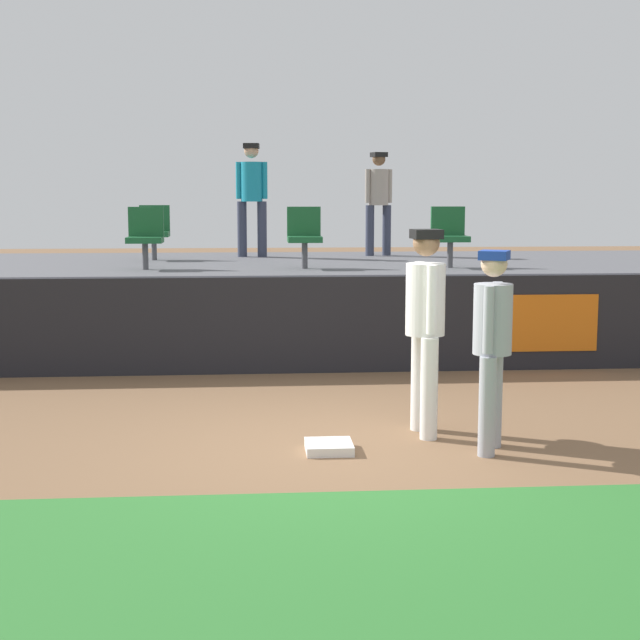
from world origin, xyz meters
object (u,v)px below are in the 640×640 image
object	(u,v)px
seat_front_right	(449,233)
seat_front_center	(304,234)
first_base	(329,447)
seat_front_left	(145,234)
spectator_capped	(252,191)
player_fielder_home	(425,317)
player_runner_visitor	(492,336)
seat_back_left	(154,229)
spectator_hooded	(379,196)

from	to	relation	value
seat_front_right	seat_front_center	world-z (taller)	same
first_base	seat_front_left	bearing A→B (deg)	112.20
seat_front_right	spectator_capped	bearing A→B (deg)	138.83
player_fielder_home	spectator_capped	bearing A→B (deg)	-172.12
player_runner_visitor	seat_front_center	distance (m)	5.34
player_runner_visitor	seat_back_left	distance (m)	7.80
seat_back_left	player_fielder_home	bearing A→B (deg)	-64.36
seat_front_right	seat_front_center	size ratio (longest dim) A/B	1.00
player_runner_visitor	spectator_hooded	world-z (taller)	spectator_hooded
player_runner_visitor	seat_front_center	size ratio (longest dim) A/B	2.05
first_base	player_fielder_home	xyz separation A→B (m)	(0.92, 0.52, 1.04)
player_runner_visitor	seat_front_right	bearing A→B (deg)	-162.95
seat_front_center	spectator_hooded	xyz separation A→B (m)	(1.37, 2.51, 0.50)
player_runner_visitor	spectator_hooded	size ratio (longest dim) A/B	1.02
seat_front_left	seat_back_left	size ratio (longest dim) A/B	1.00
seat_front_center	player_fielder_home	bearing A→B (deg)	-79.72
seat_front_center	spectator_capped	xyz separation A→B (m)	(-0.70, 2.38, 0.58)
player_runner_visitor	seat_front_left	world-z (taller)	seat_front_left
player_fielder_home	player_runner_visitor	size ratio (longest dim) A/B	1.09
player_fielder_home	player_runner_visitor	xyz separation A→B (m)	(0.45, -0.61, -0.09)
player_fielder_home	seat_front_center	bearing A→B (deg)	-174.29
player_runner_visitor	spectator_capped	distance (m)	7.87
first_base	seat_front_right	size ratio (longest dim) A/B	0.48
first_base	player_fielder_home	distance (m)	1.48
first_base	seat_front_center	size ratio (longest dim) A/B	0.48
player_fielder_home	player_runner_visitor	world-z (taller)	player_fielder_home
player_fielder_home	seat_front_left	world-z (taller)	seat_front_left
first_base	seat_front_center	distance (m)	5.29
seat_back_left	seat_front_left	bearing A→B (deg)	-88.07
first_base	player_runner_visitor	xyz separation A→B (m)	(1.37, -0.09, 0.96)
seat_front_right	seat_back_left	xyz separation A→B (m)	(-4.23, 1.80, -0.00)
seat_front_center	spectator_capped	distance (m)	2.55
seat_back_left	spectator_capped	xyz separation A→B (m)	(1.51, 0.58, 0.58)
first_base	seat_front_right	xyz separation A→B (m)	(2.11, 5.05, 1.60)
spectator_hooded	seat_back_left	bearing A→B (deg)	-3.52
seat_front_left	seat_back_left	distance (m)	1.80
seat_back_left	seat_front_center	bearing A→B (deg)	-39.09
seat_back_left	spectator_capped	distance (m)	1.72
seat_front_left	first_base	bearing A→B (deg)	-67.80
seat_front_right	seat_front_center	distance (m)	2.02
seat_front_right	spectator_capped	xyz separation A→B (m)	(-2.72, 2.38, 0.58)
player_runner_visitor	spectator_capped	xyz separation A→B (m)	(-1.98, 7.52, 1.22)
player_fielder_home	seat_front_center	xyz separation A→B (m)	(-0.82, 4.53, 0.56)
player_fielder_home	seat_back_left	bearing A→B (deg)	-158.93
player_fielder_home	seat_back_left	world-z (taller)	seat_back_left
seat_front_left	seat_front_center	xyz separation A→B (m)	(2.16, -0.00, -0.00)
first_base	spectator_hooded	distance (m)	7.98
spectator_capped	player_fielder_home	bearing A→B (deg)	107.66
seat_front_left	spectator_hooded	xyz separation A→B (m)	(3.53, 2.51, 0.50)
seat_back_left	spectator_hooded	bearing A→B (deg)	11.18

